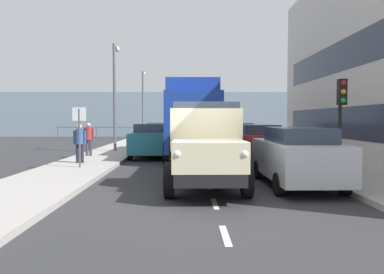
{
  "coord_description": "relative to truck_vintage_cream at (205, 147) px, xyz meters",
  "views": [
    {
      "loc": [
        0.65,
        8.99,
        1.96
      ],
      "look_at": [
        0.44,
        -6.01,
        1.23
      ],
      "focal_mm": 34.26,
      "sensor_mm": 36.0,
      "label": 1
    }
  ],
  "objects": [
    {
      "name": "lorry_cargo_blue",
      "position": [
        0.25,
        -8.21,
        0.9
      ],
      "size": [
        2.58,
        8.2,
        3.87
      ],
      "color": "#193899",
      "rests_on": "ground_plane"
    },
    {
      "name": "sidewalk_right",
      "position": [
        4.77,
        -8.7,
        -1.1
      ],
      "size": [
        2.79,
        39.15,
        0.15
      ],
      "primitive_type": "cube",
      "color": "#9E9993",
      "rests_on": "ground_plane"
    },
    {
      "name": "car_silver_kerbside_near",
      "position": [
        -2.67,
        -0.23,
        -0.28
      ],
      "size": [
        1.88,
        4.34,
        1.72
      ],
      "color": "#B7BABF",
      "rests_on": "ground_plane"
    },
    {
      "name": "sea_horizon",
      "position": [
        -0.12,
        -31.27,
        1.32
      ],
      "size": [
        80.0,
        0.8,
        5.0
      ],
      "primitive_type": "cube",
      "color": "gray",
      "rests_on": "ground_plane"
    },
    {
      "name": "lamp_post_far",
      "position": [
        4.58,
        -23.81,
        2.71
      ],
      "size": [
        0.32,
        1.14,
        6.26
      ],
      "color": "#59595B",
      "rests_on": "sidewalk_right"
    },
    {
      "name": "car_teal_oppositeside_0",
      "position": [
        2.42,
        -8.46,
        -0.28
      ],
      "size": [
        1.8,
        4.34,
        1.72
      ],
      "color": "#1E6670",
      "rests_on": "ground_plane"
    },
    {
      "name": "road_centreline_markings",
      "position": [
        -0.12,
        -7.85,
        -1.17
      ],
      "size": [
        0.12,
        34.73,
        0.01
      ],
      "color": "silver",
      "rests_on": "ground_plane"
    },
    {
      "name": "sidewalk_left",
      "position": [
        -5.01,
        -8.7,
        -1.1
      ],
      "size": [
        2.79,
        39.15,
        0.15
      ],
      "primitive_type": "cube",
      "color": "#9E9993",
      "rests_on": "ground_plane"
    },
    {
      "name": "ground_plane",
      "position": [
        -0.12,
        -8.7,
        -1.18
      ],
      "size": [
        80.0,
        80.0,
        0.0
      ],
      "primitive_type": "plane",
      "color": "#2D2D30"
    },
    {
      "name": "street_sign",
      "position": [
        4.55,
        -3.43,
        0.5
      ],
      "size": [
        0.5,
        0.07,
        2.25
      ],
      "color": "#4C4C4C",
      "rests_on": "sidewalk_right"
    },
    {
      "name": "seawall_railing",
      "position": [
        -0.12,
        -27.67,
        -0.26
      ],
      "size": [
        28.08,
        0.08,
        1.2
      ],
      "color": "#4C5156",
      "rests_on": "ground_plane"
    },
    {
      "name": "car_maroon_kerbside_2",
      "position": [
        -2.67,
        -12.04,
        -0.28
      ],
      "size": [
        1.81,
        3.9,
        1.72
      ],
      "color": "maroon",
      "rests_on": "ground_plane"
    },
    {
      "name": "car_black_oppositeside_1",
      "position": [
        2.42,
        -14.45,
        -0.28
      ],
      "size": [
        1.95,
        4.06,
        1.72
      ],
      "color": "black",
      "rests_on": "ground_plane"
    },
    {
      "name": "truck_vintage_cream",
      "position": [
        0.0,
        0.0,
        0.0
      ],
      "size": [
        2.17,
        5.64,
        2.43
      ],
      "color": "black",
      "rests_on": "ground_plane"
    },
    {
      "name": "car_white_kerbside_3",
      "position": [
        -2.67,
        -17.06,
        -0.28
      ],
      "size": [
        1.77,
        4.3,
        1.72
      ],
      "color": "white",
      "rests_on": "ground_plane"
    },
    {
      "name": "pedestrian_couple_a",
      "position": [
        5.39,
        -7.84,
        -0.08
      ],
      "size": [
        0.53,
        0.34,
        1.63
      ],
      "color": "#383342",
      "rests_on": "sidewalk_right"
    },
    {
      "name": "lamp_post_promenade",
      "position": [
        4.69,
        -11.05,
        2.65
      ],
      "size": [
        0.32,
        1.14,
        6.14
      ],
      "color": "#59595B",
      "rests_on": "sidewalk_right"
    },
    {
      "name": "pedestrian_near_railing",
      "position": [
        4.96,
        -4.85,
        -0.09
      ],
      "size": [
        0.53,
        0.34,
        1.6
      ],
      "color": "black",
      "rests_on": "sidewalk_right"
    },
    {
      "name": "traffic_light_near",
      "position": [
        -4.86,
        -2.38,
        1.29
      ],
      "size": [
        0.28,
        0.41,
        3.2
      ],
      "color": "black",
      "rests_on": "sidewalk_left"
    },
    {
      "name": "car_red_kerbside_1",
      "position": [
        -2.67,
        -5.93,
        -0.28
      ],
      "size": [
        1.8,
        4.14,
        1.72
      ],
      "color": "#B21E1E",
      "rests_on": "ground_plane"
    }
  ]
}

